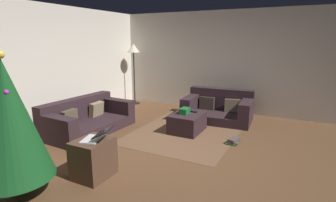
{
  "coord_description": "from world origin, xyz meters",
  "views": [
    {
      "loc": [
        -3.75,
        -1.71,
        1.88
      ],
      "look_at": [
        0.56,
        0.5,
        0.75
      ],
      "focal_mm": 28.39,
      "sensor_mm": 36.0,
      "label": 1
    }
  ],
  "objects": [
    {
      "name": "laptop",
      "position": [
        -1.18,
        0.71,
        0.59
      ],
      "size": [
        0.42,
        0.46,
        0.17
      ],
      "color": "silver",
      "rests_on": "side_table"
    },
    {
      "name": "tv_remote",
      "position": [
        1.29,
        0.28,
        0.39
      ],
      "size": [
        0.08,
        0.17,
        0.02
      ],
      "primitive_type": "cube",
      "rotation": [
        0.0,
        0.0,
        -0.16
      ],
      "color": "black",
      "rests_on": "ottoman"
    },
    {
      "name": "gift_box",
      "position": [
        1.09,
        0.39,
        0.44
      ],
      "size": [
        0.25,
        0.16,
        0.12
      ],
      "primitive_type": "cube",
      "rotation": [
        0.0,
        0.0,
        0.02
      ],
      "color": "#19662D",
      "rests_on": "ottoman"
    },
    {
      "name": "rear_partition",
      "position": [
        0.0,
        3.14,
        1.3
      ],
      "size": [
        6.4,
        0.12,
        2.6
      ],
      "primitive_type": "cube",
      "color": "silver",
      "rests_on": "ground_plane"
    },
    {
      "name": "couch_right",
      "position": [
        2.26,
        0.02,
        0.27
      ],
      "size": [
        1.1,
        1.61,
        0.71
      ],
      "rotation": [
        0.0,
        0.0,
        1.64
      ],
      "color": "#2D1E23",
      "rests_on": "ground_plane"
    },
    {
      "name": "book_stack",
      "position": [
        0.89,
        -0.68,
        0.05
      ],
      "size": [
        0.29,
        0.23,
        0.1
      ],
      "color": "#387A47",
      "rests_on": "ground_plane"
    },
    {
      "name": "corner_partition",
      "position": [
        3.14,
        0.0,
        1.3
      ],
      "size": [
        0.12,
        6.4,
        2.6
      ],
      "primitive_type": "cube",
      "color": "silver",
      "rests_on": "ground_plane"
    },
    {
      "name": "ottoman",
      "position": [
        1.12,
        0.34,
        0.19
      ],
      "size": [
        0.77,
        0.59,
        0.38
      ],
      "primitive_type": "cube",
      "color": "#2D1E23",
      "rests_on": "ground_plane"
    },
    {
      "name": "area_rug",
      "position": [
        1.12,
        0.34,
        0.0
      ],
      "size": [
        2.6,
        2.0,
        0.01
      ],
      "primitive_type": "cube",
      "color": "brown",
      "rests_on": "ground_plane"
    },
    {
      "name": "ground_plane",
      "position": [
        0.0,
        0.0,
        0.0
      ],
      "size": [
        6.4,
        6.4,
        0.0
      ],
      "primitive_type": "plane",
      "color": "brown"
    },
    {
      "name": "christmas_tree",
      "position": [
        -1.97,
        1.29,
        0.95
      ],
      "size": [
        0.9,
        0.9,
        1.77
      ],
      "color": "brown",
      "rests_on": "ground_plane"
    },
    {
      "name": "side_table",
      "position": [
        -1.2,
        0.76,
        0.27
      ],
      "size": [
        0.52,
        0.44,
        0.54
      ],
      "primitive_type": "cube",
      "color": "#4C3323",
      "rests_on": "ground_plane"
    },
    {
      "name": "couch_left",
      "position": [
        0.2,
        2.25,
        0.26
      ],
      "size": [
        1.89,
        1.04,
        0.67
      ],
      "rotation": [
        0.0,
        0.0,
        3.09
      ],
      "color": "#2D1E23",
      "rests_on": "ground_plane"
    },
    {
      "name": "corner_lamp",
      "position": [
        2.68,
        2.71,
        1.5
      ],
      "size": [
        0.36,
        0.36,
        1.75
      ],
      "color": "black",
      "rests_on": "ground_plane"
    }
  ]
}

